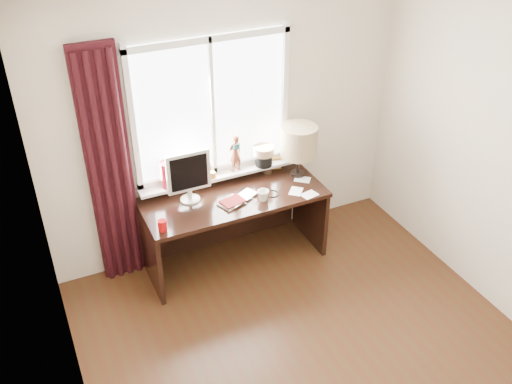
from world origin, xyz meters
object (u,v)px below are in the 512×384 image
table_lamp (299,142)px  monitor (188,174)px  mug (263,195)px  red_cup (162,226)px  laptop (242,198)px  desk (230,212)px

table_lamp → monitor: bearing=179.2°
mug → red_cup: bearing=-176.4°
laptop → red_cup: bearing=164.7°
mug → desk: mug is taller
desk → monitor: monitor is taller
mug → desk: (-0.22, 0.27, -0.30)m
laptop → desk: (-0.04, 0.18, -0.26)m
desk → table_lamp: size_ratio=3.27×
red_cup → monitor: monitor is taller
mug → laptop: bearing=151.9°
monitor → table_lamp: bearing=-0.8°
red_cup → desk: bearing=24.0°
mug → table_lamp: bearing=27.9°
laptop → mug: mug is taller
mug → red_cup: 0.97m
mug → monitor: size_ratio=0.22×
red_cup → desk: 0.87m
laptop → red_cup: 0.81m
red_cup → table_lamp: size_ratio=0.19×
laptop → mug: (0.17, -0.09, 0.04)m
laptop → table_lamp: (0.67, 0.17, 0.35)m
monitor → table_lamp: table_lamp is taller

